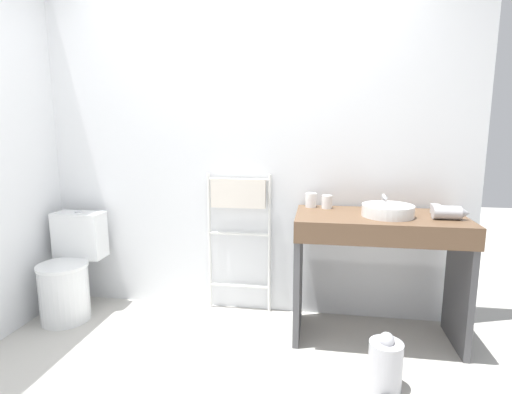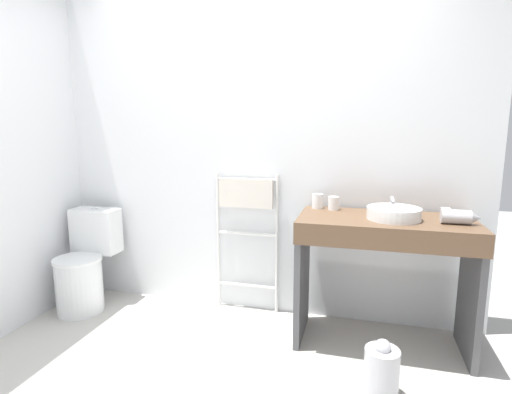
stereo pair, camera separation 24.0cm
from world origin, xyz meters
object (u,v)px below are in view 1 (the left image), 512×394
at_px(toilet, 69,273).
at_px(towel_radiator, 238,210).
at_px(sink_basin, 388,210).
at_px(cup_near_edge, 327,202).
at_px(hair_dryer, 448,212).
at_px(cup_near_wall, 311,200).
at_px(trash_bin, 385,364).

relative_size(toilet, towel_radiator, 0.72).
height_order(sink_basin, cup_near_edge, cup_near_edge).
xyz_separation_m(sink_basin, hair_dryer, (0.36, -0.02, 0.00)).
bearing_deg(hair_dryer, towel_radiator, 167.72).
height_order(toilet, cup_near_wall, cup_near_wall).
height_order(sink_basin, trash_bin, sink_basin).
bearing_deg(towel_radiator, cup_near_wall, -5.90).
bearing_deg(sink_basin, trash_bin, -95.97).
bearing_deg(cup_near_edge, sink_basin, -27.64).
bearing_deg(trash_bin, sink_basin, 84.03).
bearing_deg(cup_near_edge, toilet, -173.90).
height_order(towel_radiator, trash_bin, towel_radiator).
relative_size(towel_radiator, cup_near_wall, 10.65).
xyz_separation_m(cup_near_edge, trash_bin, (0.33, -0.73, -0.76)).
distance_m(hair_dryer, trash_bin, 1.00).
xyz_separation_m(sink_basin, trash_bin, (-0.06, -0.53, -0.75)).
height_order(toilet, trash_bin, toilet).
xyz_separation_m(cup_near_wall, trash_bin, (0.44, -0.75, -0.76)).
bearing_deg(toilet, trash_bin, -13.30).
height_order(sink_basin, hair_dryer, hair_dryer).
bearing_deg(trash_bin, toilet, 166.70).
bearing_deg(sink_basin, cup_near_edge, 152.36).
bearing_deg(cup_near_wall, trash_bin, -59.85).
height_order(toilet, towel_radiator, towel_radiator).
xyz_separation_m(towel_radiator, cup_near_edge, (0.65, -0.08, 0.10)).
bearing_deg(cup_near_edge, trash_bin, -65.85).
bearing_deg(trash_bin, cup_near_edge, 114.15).
relative_size(sink_basin, trash_bin, 0.99).
bearing_deg(sink_basin, hair_dryer, -3.19).
bearing_deg(hair_dryer, trash_bin, -128.99).
relative_size(toilet, sink_basin, 2.39).
distance_m(toilet, trash_bin, 2.29).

